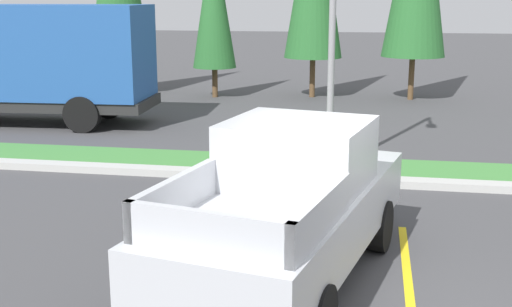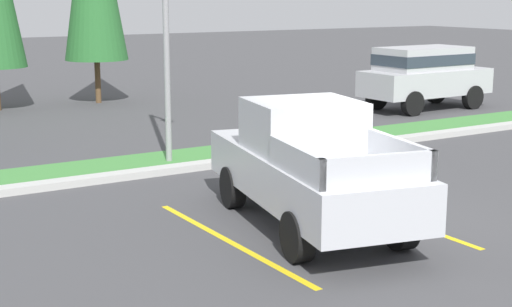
# 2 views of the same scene
# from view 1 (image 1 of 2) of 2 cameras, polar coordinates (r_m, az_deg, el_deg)

# --- Properties ---
(ground_plane) EXTENTS (120.00, 120.00, 0.00)m
(ground_plane) POSITION_cam_1_polar(r_m,az_deg,el_deg) (8.68, 8.30, -11.73)
(ground_plane) COLOR #424244
(parking_line_near) EXTENTS (0.12, 4.80, 0.01)m
(parking_line_near) POSITION_cam_1_polar(r_m,az_deg,el_deg) (9.20, -6.96, -10.14)
(parking_line_near) COLOR yellow
(parking_line_near) RESTS_ON ground
(parking_line_far) EXTENTS (0.12, 4.80, 0.01)m
(parking_line_far) POSITION_cam_1_polar(r_m,az_deg,el_deg) (8.86, 13.00, -11.37)
(parking_line_far) COLOR yellow
(parking_line_far) RESTS_ON ground
(curb_strip) EXTENTS (56.00, 0.40, 0.15)m
(curb_strip) POSITION_cam_1_polar(r_m,az_deg,el_deg) (13.36, 9.07, -2.32)
(curb_strip) COLOR #B2B2AD
(curb_strip) RESTS_ON ground
(grass_median) EXTENTS (56.00, 1.80, 0.06)m
(grass_median) POSITION_cam_1_polar(r_m,az_deg,el_deg) (14.43, 9.16, -1.32)
(grass_median) COLOR #42843D
(grass_median) RESTS_ON ground
(pickup_truck_main) EXTENTS (2.96, 5.50, 2.10)m
(pickup_truck_main) POSITION_cam_1_polar(r_m,az_deg,el_deg) (8.57, 3.00, -4.45)
(pickup_truck_main) COLOR black
(pickup_truck_main) RESTS_ON ground
(cargo_truck_distant) EXTENTS (6.91, 2.78, 3.40)m
(cargo_truck_distant) POSITION_cam_1_polar(r_m,az_deg,el_deg) (20.19, -18.20, 7.64)
(cargo_truck_distant) COLOR black
(cargo_truck_distant) RESTS_ON ground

